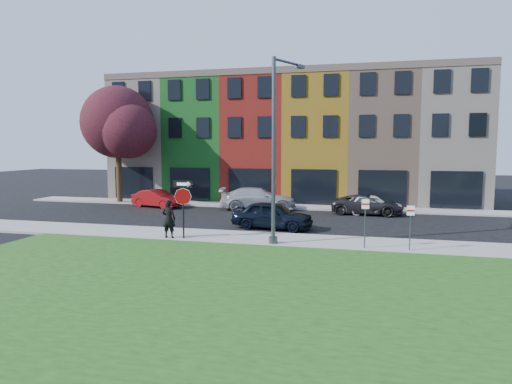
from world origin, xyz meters
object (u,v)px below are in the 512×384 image
(stop_sign, at_px, (183,197))
(street_lamp, at_px, (276,151))
(sedan_near, at_px, (272,215))
(man, at_px, (169,219))

(stop_sign, bearing_deg, street_lamp, 11.22)
(stop_sign, xyz_separation_m, sedan_near, (3.48, 4.18, -1.36))
(sedan_near, bearing_deg, street_lamp, -158.28)
(stop_sign, distance_m, sedan_near, 5.60)
(stop_sign, relative_size, man, 1.51)
(man, relative_size, street_lamp, 0.22)
(stop_sign, relative_size, street_lamp, 0.33)
(stop_sign, bearing_deg, man, -167.13)
(sedan_near, bearing_deg, man, 142.57)
(sedan_near, height_order, street_lamp, street_lamp)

